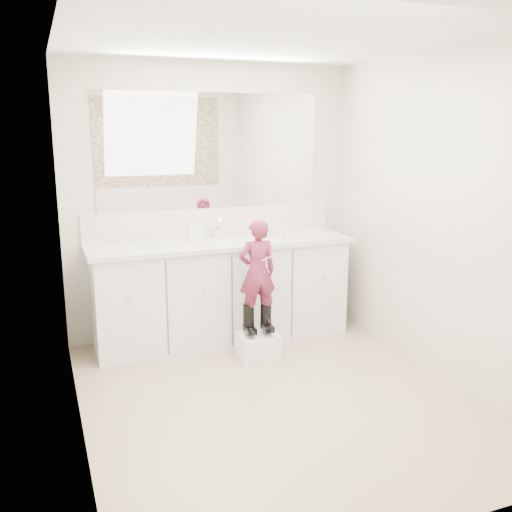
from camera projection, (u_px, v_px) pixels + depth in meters
name	position (u px, v px, depth m)	size (l,w,h in m)	color
floor	(276.00, 397.00, 3.99)	(3.00, 3.00, 0.00)	#877B58
ceiling	(280.00, 33.00, 3.46)	(3.00, 3.00, 0.00)	white
wall_back	(211.00, 201.00, 5.09)	(2.60, 2.60, 0.00)	beige
wall_front	(421.00, 286.00, 2.36)	(2.60, 2.60, 0.00)	beige
wall_left	(70.00, 242.00, 3.26)	(3.00, 3.00, 0.00)	beige
wall_right	(440.00, 217.00, 4.18)	(3.00, 3.00, 0.00)	beige
vanity_cabinet	(222.00, 293.00, 5.01)	(2.20, 0.55, 0.85)	silver
countertop	(222.00, 243.00, 4.90)	(2.28, 0.58, 0.04)	beige
backsplash	(212.00, 222.00, 5.11)	(2.28, 0.03, 0.25)	beige
mirror	(211.00, 151.00, 4.98)	(2.00, 0.02, 1.00)	white
dot_panel	(427.00, 177.00, 2.27)	(2.00, 0.01, 1.20)	#472819
faucet	(216.00, 232.00, 5.03)	(0.08, 0.08, 0.10)	silver
cup	(281.00, 231.00, 5.06)	(0.11, 0.11, 0.10)	beige
soap_bottle	(195.00, 230.00, 4.85)	(0.09, 0.10, 0.21)	white
step_stool	(258.00, 346.00, 4.65)	(0.32, 0.26, 0.20)	white
boot_left	(249.00, 320.00, 4.59)	(0.10, 0.18, 0.26)	black
boot_right	(266.00, 317.00, 4.64)	(0.10, 0.18, 0.26)	black
toddler	(257.00, 272.00, 4.53)	(0.31, 0.20, 0.84)	#B63862
toothbrush	(269.00, 257.00, 4.45)	(0.01, 0.01, 0.14)	#E759A5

